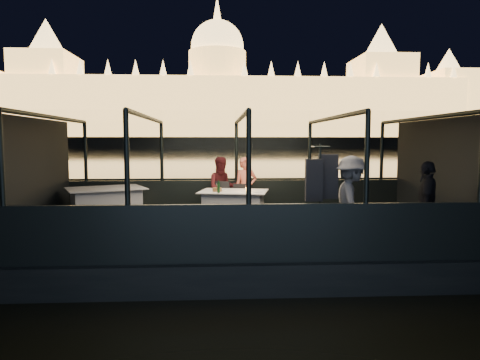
{
  "coord_description": "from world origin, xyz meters",
  "views": [
    {
      "loc": [
        -0.48,
        -8.36,
        2.33
      ],
      "look_at": [
        0.0,
        0.4,
        1.55
      ],
      "focal_mm": 32.0,
      "sensor_mm": 36.0,
      "label": 1
    }
  ],
  "objects": [
    {
      "name": "person_man_maroon",
      "position": [
        -0.35,
        1.65,
        1.25
      ],
      "size": [
        0.78,
        0.64,
        1.48
      ],
      "primitive_type": "imported",
      "rotation": [
        0.0,
        0.0,
        0.13
      ],
      "color": "#431216",
      "rests_on": "boat_deck"
    },
    {
      "name": "person_woman_coral",
      "position": [
        0.2,
        1.65,
        1.25
      ],
      "size": [
        0.58,
        0.44,
        1.47
      ],
      "primitive_type": "imported",
      "rotation": [
        0.0,
        0.0,
        0.17
      ],
      "color": "#D8674E",
      "rests_on": "boat_deck"
    },
    {
      "name": "wine_glass_red",
      "position": [
        0.26,
        0.95,
        1.36
      ],
      "size": [
        0.08,
        0.08,
        0.18
      ],
      "primitive_type": null,
      "rotation": [
        0.0,
        0.0,
        -0.3
      ],
      "color": "silver",
      "rests_on": "dining_table_central"
    },
    {
      "name": "cabin_glass_port",
      "position": [
        0.0,
        2.0,
        2.1
      ],
      "size": [
        8.0,
        0.02,
        1.4
      ],
      "primitive_type": null,
      "color": "#99B2B2",
      "rests_on": "gunwale_port"
    },
    {
      "name": "parliament_building",
      "position": [
        0.0,
        175.0,
        29.0
      ],
      "size": [
        220.0,
        32.0,
        60.0
      ],
      "primitive_type": null,
      "color": "#F2D18C",
      "rests_on": "embankment"
    },
    {
      "name": "gunwale_port",
      "position": [
        0.0,
        2.0,
        0.95
      ],
      "size": [
        8.0,
        0.08,
        0.9
      ],
      "primitive_type": "cube",
      "color": "black",
      "rests_on": "boat_deck"
    },
    {
      "name": "wine_glass_white",
      "position": [
        -0.47,
        0.69,
        1.36
      ],
      "size": [
        0.08,
        0.08,
        0.19
      ],
      "primitive_type": null,
      "rotation": [
        0.0,
        0.0,
        0.34
      ],
      "color": "silver",
      "rests_on": "dining_table_central"
    },
    {
      "name": "plate_far",
      "position": [
        -0.38,
        1.02,
        1.27
      ],
      "size": [
        0.3,
        0.3,
        0.01
      ],
      "primitive_type": "cylinder",
      "rotation": [
        0.0,
        0.0,
        -0.29
      ],
      "color": "white",
      "rests_on": "dining_table_central"
    },
    {
      "name": "boat_deck",
      "position": [
        0.0,
        0.0,
        0.48
      ],
      "size": [
        8.0,
        4.0,
        0.04
      ],
      "primitive_type": "cube",
      "color": "black",
      "rests_on": "boat_hull"
    },
    {
      "name": "embankment",
      "position": [
        0.0,
        210.0,
        1.0
      ],
      "size": [
        400.0,
        140.0,
        6.0
      ],
      "primitive_type": "cube",
      "color": "#423D33",
      "rests_on": "ground"
    },
    {
      "name": "river_water",
      "position": [
        0.0,
        80.0,
        0.0
      ],
      "size": [
        500.0,
        500.0,
        0.0
      ],
      "primitive_type": "plane",
      "color": "black",
      "rests_on": "ground"
    },
    {
      "name": "bread_basket",
      "position": [
        -0.47,
        0.84,
        1.31
      ],
      "size": [
        0.24,
        0.24,
        0.08
      ],
      "primitive_type": "cylinder",
      "rotation": [
        0.0,
        0.0,
        -0.23
      ],
      "color": "brown",
      "rests_on": "dining_table_central"
    },
    {
      "name": "cabin_roof_glass",
      "position": [
        0.0,
        0.0,
        2.8
      ],
      "size": [
        8.0,
        4.0,
        0.02
      ],
      "primitive_type": null,
      "color": "#99B2B2",
      "rests_on": "boat_deck"
    },
    {
      "name": "canopy_ribs",
      "position": [
        0.0,
        0.0,
        1.65
      ],
      "size": [
        8.0,
        4.0,
        2.3
      ],
      "primitive_type": null,
      "color": "black",
      "rests_on": "boat_deck"
    },
    {
      "name": "coat_stand",
      "position": [
        1.25,
        -1.32,
        1.4
      ],
      "size": [
        0.59,
        0.53,
        1.8
      ],
      "primitive_type": null,
      "rotation": [
        0.0,
        0.0,
        0.29
      ],
      "color": "black",
      "rests_on": "boat_deck"
    },
    {
      "name": "passenger_stripe",
      "position": [
        1.8,
        -1.29,
        1.35
      ],
      "size": [
        0.63,
        1.06,
        1.61
      ],
      "primitive_type": "imported",
      "rotation": [
        0.0,
        0.0,
        1.53
      ],
      "color": "white",
      "rests_on": "boat_deck"
    },
    {
      "name": "wine_bottle",
      "position": [
        -0.44,
        0.58,
        1.42
      ],
      "size": [
        0.08,
        0.08,
        0.27
      ],
      "primitive_type": "cylinder",
      "rotation": [
        0.0,
        0.0,
        -0.39
      ],
      "color": "#143717",
      "rests_on": "dining_table_central"
    },
    {
      "name": "end_wall_fore",
      "position": [
        -4.0,
        0.0,
        1.65
      ],
      "size": [
        0.02,
        4.0,
        2.3
      ],
      "primitive_type": null,
      "color": "black",
      "rests_on": "boat_deck"
    },
    {
      "name": "passenger_dark",
      "position": [
        3.13,
        -1.27,
        1.35
      ],
      "size": [
        0.76,
        0.96,
        1.51
      ],
      "primitive_type": "imported",
      "rotation": [
        0.0,
        0.0,
        4.21
      ],
      "color": "black",
      "rests_on": "boat_deck"
    },
    {
      "name": "plate_near",
      "position": [
        0.38,
        0.68,
        1.27
      ],
      "size": [
        0.23,
        0.23,
        0.01
      ],
      "primitive_type": "cylinder",
      "rotation": [
        0.0,
        0.0,
        -0.06
      ],
      "color": "white",
      "rests_on": "dining_table_central"
    },
    {
      "name": "end_wall_aft",
      "position": [
        4.0,
        0.0,
        1.65
      ],
      "size": [
        0.02,
        4.0,
        2.3
      ],
      "primitive_type": null,
      "color": "black",
      "rests_on": "boat_deck"
    },
    {
      "name": "chair_port_left",
      "position": [
        -0.39,
        1.38,
        0.95
      ],
      "size": [
        0.56,
        0.56,
        0.91
      ],
      "primitive_type": "cube",
      "rotation": [
        0.0,
        0.0,
        -0.42
      ],
      "color": "black",
      "rests_on": "boat_deck"
    },
    {
      "name": "gunwale_starboard",
      "position": [
        0.0,
        -2.0,
        0.95
      ],
      "size": [
        8.0,
        0.08,
        0.9
      ],
      "primitive_type": "cube",
      "color": "black",
      "rests_on": "boat_deck"
    },
    {
      "name": "boat_hull",
      "position": [
        0.0,
        0.0,
        0.0
      ],
      "size": [
        8.6,
        4.4,
        1.0
      ],
      "primitive_type": "cube",
      "color": "black",
      "rests_on": "river_water"
    },
    {
      "name": "amber_candle",
      "position": [
        0.17,
        0.87,
        1.31
      ],
      "size": [
        0.07,
        0.07,
        0.08
      ],
      "primitive_type": "cylinder",
      "rotation": [
        0.0,
        0.0,
        -0.36
      ],
      "color": "#FFA73F",
      "rests_on": "dining_table_central"
    },
    {
      "name": "cabin_glass_starboard",
      "position": [
        0.0,
        -2.0,
        2.1
      ],
      "size": [
        8.0,
        0.02,
        1.4
      ],
      "primitive_type": null,
      "color": "#99B2B2",
      "rests_on": "gunwale_starboard"
    },
    {
      "name": "dining_table_aft",
      "position": [
        -2.89,
        1.01,
        0.89
      ],
      "size": [
        1.92,
        1.71,
        0.84
      ],
      "primitive_type": "cube",
      "rotation": [
        0.0,
        0.0,
        0.43
      ],
      "color": "white",
      "rests_on": "boat_deck"
    },
    {
      "name": "chair_port_right",
      "position": [
        0.1,
        1.38,
        0.95
      ],
      "size": [
        0.4,
        0.4,
        0.85
      ],
      "primitive_type": "cube",
      "rotation": [
        0.0,
        0.0,
        -0.0
      ],
      "color": "black",
      "rests_on": "boat_deck"
    },
    {
      "name": "dining_table_central",
      "position": [
        -0.11,
        0.93,
        0.89
      ],
      "size": [
        1.63,
        1.32,
        0.77
      ],
      "primitive_type": "cube",
      "rotation": [
        0.0,
        0.0,
        -0.2
      ],
      "color": "white",
      "rests_on": "boat_deck"
    }
  ]
}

